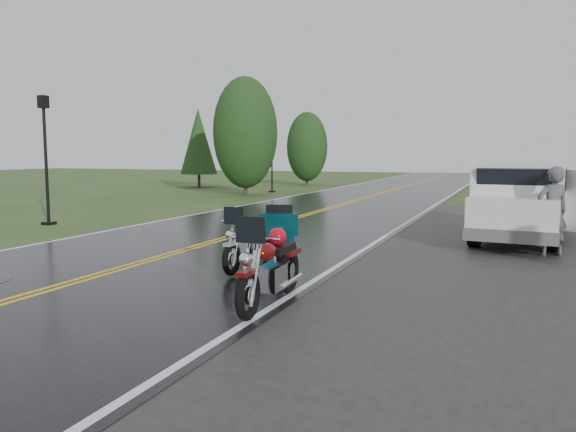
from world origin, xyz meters
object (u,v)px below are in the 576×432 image
object	(u,v)px
lamp_post_far_left	(272,160)
motorcycle_red	(248,275)
motorcycle_teal	(279,243)
motorcycle_silver	(231,246)
van_white	(476,202)
person_at_van	(552,213)
lamp_post_near_left	(46,160)

from	to	relation	value
lamp_post_far_left	motorcycle_red	bearing A→B (deg)	-66.98
motorcycle_teal	motorcycle_silver	xyz separation A→B (m)	(-0.73, -0.46, -0.03)
motorcycle_teal	van_white	bearing A→B (deg)	32.62
motorcycle_red	person_at_van	distance (m)	7.92
motorcycle_red	lamp_post_near_left	distance (m)	12.73
motorcycle_silver	person_at_van	xyz separation A→B (m)	(5.40, 4.53, 0.36)
motorcycle_teal	motorcycle_silver	bearing A→B (deg)	-171.91
motorcycle_teal	lamp_post_near_left	size ratio (longest dim) A/B	0.53
motorcycle_silver	van_white	distance (m)	6.40
person_at_van	lamp_post_near_left	xyz separation A→B (m)	(-14.42, 0.20, 1.07)
motorcycle_teal	person_at_van	distance (m)	6.20
van_white	person_at_van	xyz separation A→B (m)	(1.61, -0.60, -0.14)
motorcycle_red	motorcycle_silver	size ratio (longest dim) A/B	1.11
van_white	lamp_post_near_left	world-z (taller)	lamp_post_near_left
motorcycle_silver	lamp_post_far_left	distance (m)	22.91
motorcycle_silver	van_white	xyz separation A→B (m)	(3.79, 5.14, 0.50)
van_white	lamp_post_far_left	size ratio (longest dim) A/B	1.48
van_white	lamp_post_far_left	xyz separation A→B (m)	(-12.33, 16.08, 0.79)
van_white	person_at_van	bearing A→B (deg)	-15.91
motorcycle_teal	motorcycle_silver	world-z (taller)	motorcycle_teal
motorcycle_red	person_at_van	world-z (taller)	person_at_van
van_white	motorcycle_red	bearing A→B (deg)	-102.59
person_at_van	lamp_post_near_left	bearing A→B (deg)	-29.46
van_white	person_at_van	world-z (taller)	van_white
motorcycle_red	motorcycle_silver	xyz separation A→B (m)	(-1.47, 2.34, -0.06)
van_white	lamp_post_far_left	distance (m)	20.28
motorcycle_teal	van_white	size ratio (longest dim) A/B	0.38
person_at_van	van_white	bearing A→B (deg)	-49.24
motorcycle_red	motorcycle_teal	world-z (taller)	motorcycle_red
lamp_post_far_left	motorcycle_teal	bearing A→B (deg)	-65.94
van_white	lamp_post_near_left	xyz separation A→B (m)	(-12.81, -0.41, 0.93)
motorcycle_teal	lamp_post_near_left	world-z (taller)	lamp_post_near_left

